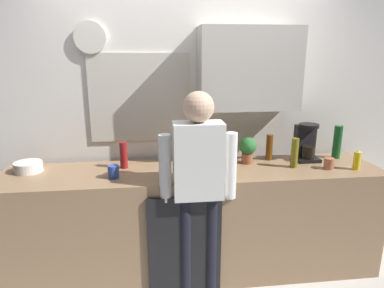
{
  "coord_description": "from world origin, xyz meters",
  "views": [
    {
      "loc": [
        -0.32,
        -2.3,
        1.85
      ],
      "look_at": [
        -0.02,
        0.25,
        1.16
      ],
      "focal_mm": 31.59,
      "sensor_mm": 36.0,
      "label": 1
    }
  ],
  "objects": [
    {
      "name": "kitchen_counter",
      "position": [
        0.0,
        0.3,
        0.46
      ],
      "size": [
        3.11,
        0.64,
        0.92
      ],
      "primitive_type": "cube",
      "color": "#937251",
      "rests_on": "ground_plane"
    },
    {
      "name": "dishwasher_panel",
      "position": [
        -0.1,
        -0.03,
        0.42
      ],
      "size": [
        0.56,
        0.02,
        0.83
      ],
      "primitive_type": "cube",
      "color": "black",
      "rests_on": "ground_plane"
    },
    {
      "name": "back_wall_assembly",
      "position": [
        0.05,
        0.7,
        1.36
      ],
      "size": [
        4.71,
        0.42,
        2.6
      ],
      "color": "white",
      "rests_on": "ground_plane"
    },
    {
      "name": "coffee_maker",
      "position": [
        1.03,
        0.47,
        1.07
      ],
      "size": [
        0.2,
        0.2,
        0.33
      ],
      "color": "black",
      "rests_on": "kitchen_counter"
    },
    {
      "name": "bottle_amber_beer",
      "position": [
        0.71,
        0.5,
        1.04
      ],
      "size": [
        0.06,
        0.06,
        0.23
      ],
      "primitive_type": "cylinder",
      "color": "brown",
      "rests_on": "kitchen_counter"
    },
    {
      "name": "bottle_green_wine",
      "position": [
        1.33,
        0.48,
        1.07
      ],
      "size": [
        0.07,
        0.07,
        0.3
      ],
      "primitive_type": "cylinder",
      "color": "#195923",
      "rests_on": "kitchen_counter"
    },
    {
      "name": "bottle_olive_oil",
      "position": [
        0.85,
        0.27,
        1.05
      ],
      "size": [
        0.06,
        0.06,
        0.25
      ],
      "primitive_type": "cylinder",
      "color": "olive",
      "rests_on": "kitchen_counter"
    },
    {
      "name": "bottle_red_vinegar",
      "position": [
        -0.57,
        0.42,
        1.03
      ],
      "size": [
        0.06,
        0.06,
        0.22
      ],
      "primitive_type": "cylinder",
      "color": "maroon",
      "rests_on": "kitchen_counter"
    },
    {
      "name": "cup_blue_mug",
      "position": [
        -0.63,
        0.19,
        0.97
      ],
      "size": [
        0.08,
        0.08,
        0.1
      ],
      "primitive_type": "cylinder",
      "color": "#3351B2",
      "rests_on": "kitchen_counter"
    },
    {
      "name": "cup_terracotta_mug",
      "position": [
        1.12,
        0.2,
        0.97
      ],
      "size": [
        0.08,
        0.08,
        0.09
      ],
      "primitive_type": "cylinder",
      "color": "#B26647",
      "rests_on": "kitchen_counter"
    },
    {
      "name": "mixing_bowl",
      "position": [
        -1.33,
        0.42,
        0.96
      ],
      "size": [
        0.22,
        0.22,
        0.08
      ],
      "primitive_type": "cylinder",
      "color": "white",
      "rests_on": "kitchen_counter"
    },
    {
      "name": "potted_plant",
      "position": [
        0.49,
        0.42,
        1.05
      ],
      "size": [
        0.15,
        0.15,
        0.23
      ],
      "color": "#9E5638",
      "rests_on": "kitchen_counter"
    },
    {
      "name": "dish_soap",
      "position": [
        1.33,
        0.15,
        1.0
      ],
      "size": [
        0.06,
        0.06,
        0.18
      ],
      "color": "yellow",
      "rests_on": "kitchen_counter"
    },
    {
      "name": "storage_canister",
      "position": [
        0.32,
        0.5,
        1.01
      ],
      "size": [
        0.14,
        0.14,
        0.17
      ],
      "primitive_type": "cylinder",
      "color": "silver",
      "rests_on": "kitchen_counter"
    },
    {
      "name": "person_at_sink",
      "position": [
        0.0,
        0.0,
        0.95
      ],
      "size": [
        0.57,
        0.22,
        1.6
      ],
      "rotation": [
        0.0,
        0.0,
        0.04
      ],
      "color": "black",
      "rests_on": "ground_plane"
    }
  ]
}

